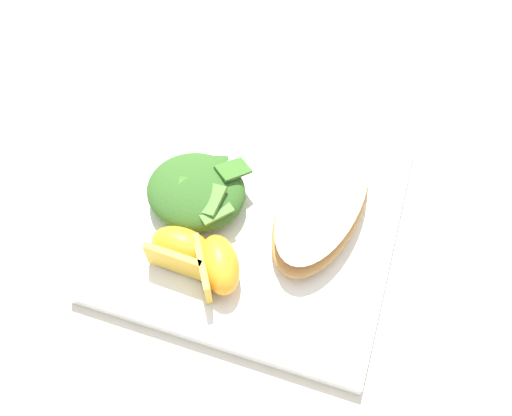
% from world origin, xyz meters
% --- Properties ---
extents(ground, '(3.00, 3.00, 0.00)m').
position_xyz_m(ground, '(0.00, 0.00, 0.00)').
color(ground, beige).
extents(white_plate, '(0.28, 0.28, 0.02)m').
position_xyz_m(white_plate, '(0.00, 0.00, 0.01)').
color(white_plate, white).
rests_on(white_plate, ground).
extents(cheesy_pizza_bread, '(0.10, 0.18, 0.04)m').
position_xyz_m(cheesy_pizza_bread, '(0.06, 0.02, 0.03)').
color(cheesy_pizza_bread, tan).
rests_on(cheesy_pizza_bread, white_plate).
extents(green_salad_pile, '(0.10, 0.09, 0.04)m').
position_xyz_m(green_salad_pile, '(-0.06, -0.01, 0.04)').
color(green_salad_pile, '#336023').
rests_on(green_salad_pile, white_plate).
extents(orange_wedge_front, '(0.06, 0.04, 0.04)m').
position_xyz_m(orange_wedge_front, '(-0.05, -0.07, 0.04)').
color(orange_wedge_front, orange).
rests_on(orange_wedge_front, white_plate).
extents(orange_wedge_middle, '(0.06, 0.07, 0.04)m').
position_xyz_m(orange_wedge_middle, '(-0.01, -0.07, 0.04)').
color(orange_wedge_middle, orange).
rests_on(orange_wedge_middle, white_plate).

